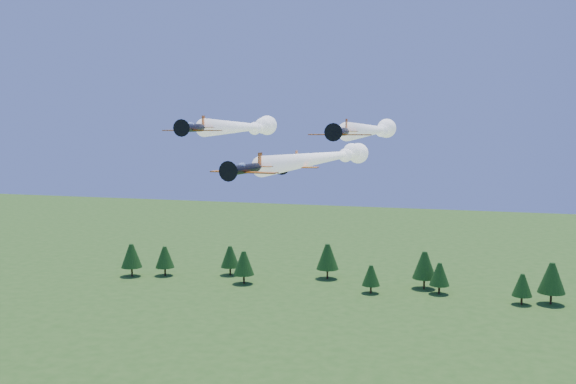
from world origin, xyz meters
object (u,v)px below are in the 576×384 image
(plane_lead, at_px, (328,157))
(plane_left, at_px, (246,127))
(plane_right, at_px, (375,130))
(plane_slot, at_px, (290,164))

(plane_lead, relative_size, plane_left, 1.18)
(plane_right, height_order, plane_slot, plane_right)
(plane_left, bearing_deg, plane_slot, -57.30)
(plane_lead, xyz_separation_m, plane_slot, (-2.82, -12.01, -0.49))
(plane_right, distance_m, plane_slot, 24.86)
(plane_lead, distance_m, plane_slot, 12.35)
(plane_left, xyz_separation_m, plane_slot, (12.63, -17.24, -5.10))
(plane_lead, bearing_deg, plane_right, 69.07)
(plane_right, xyz_separation_m, plane_slot, (-8.45, -22.92, -4.60))
(plane_lead, relative_size, plane_slot, 5.88)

